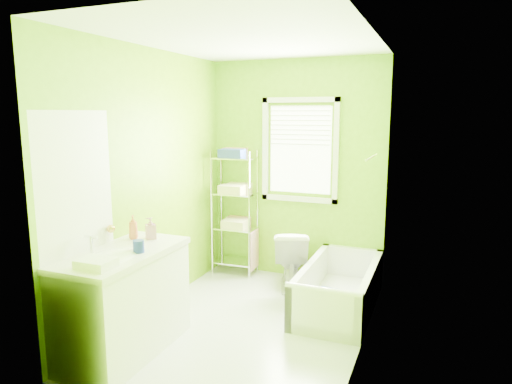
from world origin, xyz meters
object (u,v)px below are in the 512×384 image
at_px(vanity, 124,299).
at_px(wire_shelf_unit, 236,198).
at_px(toilet, 291,258).
at_px(bathtub, 338,294).

bearing_deg(vanity, wire_shelf_unit, 88.42).
xyz_separation_m(toilet, wire_shelf_unit, (-0.77, 0.20, 0.61)).
height_order(bathtub, vanity, vanity).
distance_m(toilet, wire_shelf_unit, 1.00).
bearing_deg(toilet, wire_shelf_unit, -33.68).
xyz_separation_m(toilet, vanity, (-0.83, -1.92, 0.12)).
bearing_deg(bathtub, toilet, 147.93).
relative_size(vanity, wire_shelf_unit, 0.75).
distance_m(bathtub, vanity, 2.14).
height_order(bathtub, toilet, toilet).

